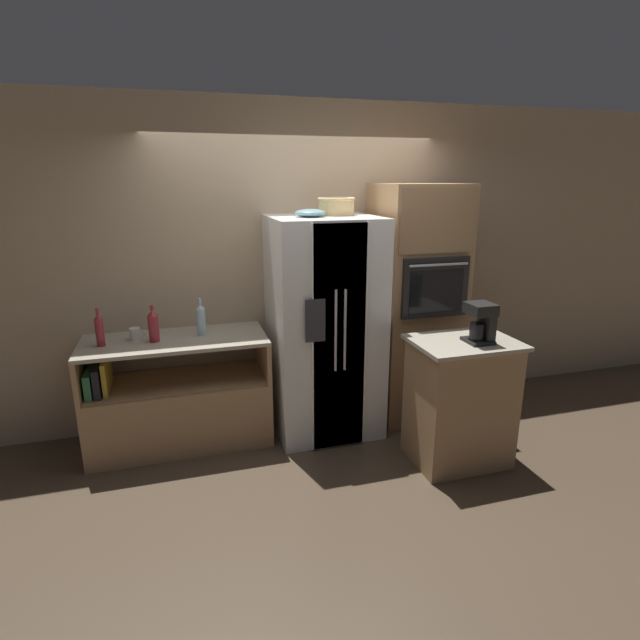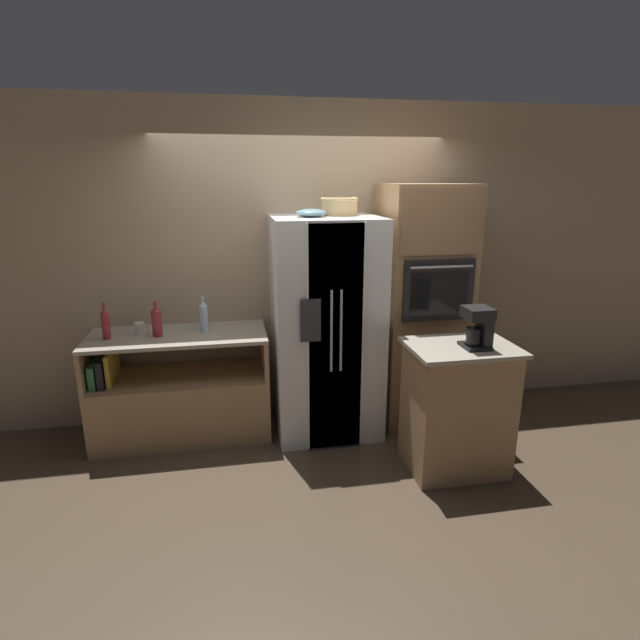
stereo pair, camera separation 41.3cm
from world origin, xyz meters
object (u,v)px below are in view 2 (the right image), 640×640
refrigerator (326,327)px  bottle_tall (106,324)px  wicker_basket (339,206)px  wall_oven (421,306)px  bottle_wide (204,316)px  coffee_maker (479,326)px  fruit_bowl (311,213)px  bottle_short (157,321)px  mug (140,328)px

refrigerator → bottle_tall: 1.78m
wicker_basket → wall_oven: bearing=-3.4°
wall_oven → bottle_wide: (-1.89, 0.06, -0.01)m
bottle_wide → coffee_maker: coffee_maker is taller
fruit_bowl → refrigerator: bearing=6.1°
bottle_short → wicker_basket: bearing=2.0°
wall_oven → coffee_maker: wall_oven is taller
refrigerator → coffee_maker: refrigerator is taller
bottle_tall → bottle_wide: size_ratio=0.97×
bottle_tall → coffee_maker: size_ratio=1.01×
fruit_bowl → bottle_tall: 1.86m
wall_oven → mug: size_ratio=17.97×
bottle_short → wall_oven: bearing=0.2°
mug → bottle_wide: bearing=-1.5°
wicker_basket → bottle_short: 1.76m
refrigerator → mug: refrigerator is taller
refrigerator → bottle_short: refrigerator is taller
bottle_tall → mug: bearing=18.7°
bottle_wide → fruit_bowl: bearing=-8.9°
wicker_basket → fruit_bowl: bearing=-154.5°
refrigerator → bottle_short: 1.39m
bottle_short → refrigerator: bearing=-2.3°
bottle_tall → mug: 0.27m
wicker_basket → coffee_maker: 1.50m
mug → bottle_short: bearing=-29.6°
refrigerator → bottle_tall: refrigerator is taller
coffee_maker → mug: bearing=157.4°
fruit_bowl → bottle_tall: fruit_bowl is taller
wall_oven → wicker_basket: size_ratio=6.83×
bottle_tall → mug: (0.24, 0.08, -0.08)m
bottle_short → bottle_wide: bearing=10.7°
refrigerator → fruit_bowl: (-0.12, -0.01, 0.96)m
bottle_tall → bottle_short: size_ratio=1.02×
wall_oven → mug: bearing=178.2°
wall_oven → wicker_basket: 1.15m
wicker_basket → bottle_tall: bearing=-178.4°
refrigerator → wall_oven: (0.88, 0.07, 0.13)m
wall_oven → bottle_wide: 1.89m
fruit_bowl → coffee_maker: 1.55m
bottle_short → bottle_wide: size_ratio=0.95×
fruit_bowl → bottle_tall: (-1.65, 0.07, -0.85)m
wicker_basket → coffee_maker: size_ratio=1.05×
wall_oven → fruit_bowl: bearing=-175.5°
bottle_tall → wicker_basket: bearing=1.6°
wall_oven → refrigerator: bearing=-175.7°
fruit_bowl → bottle_short: fruit_bowl is taller
wall_oven → bottle_short: 2.26m
wicker_basket → fruit_bowl: (-0.26, -0.12, -0.05)m
refrigerator → bottle_short: size_ratio=6.35×
wall_oven → bottle_tall: wall_oven is taller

